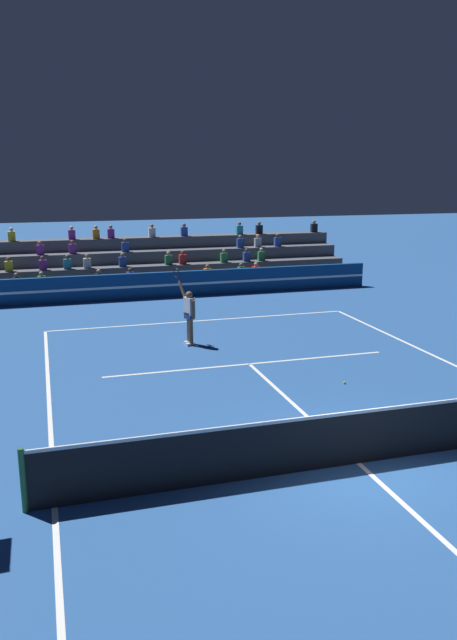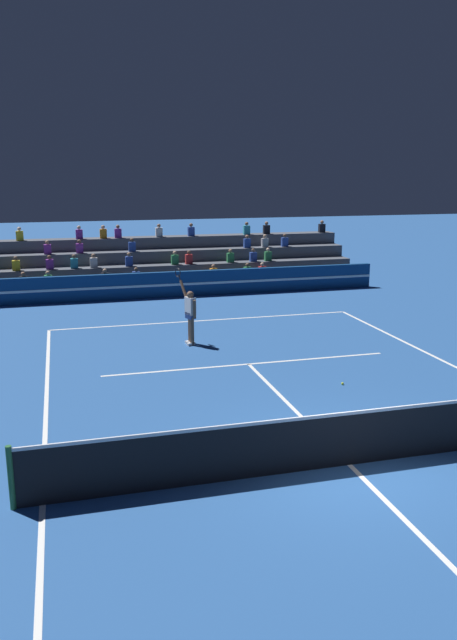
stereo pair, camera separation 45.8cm
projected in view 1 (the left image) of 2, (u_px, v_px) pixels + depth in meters
ground_plane at (358, 463)px, 11.67m from camera, size 120.00×120.00×0.00m
court_lines at (358, 463)px, 11.67m from camera, size 11.10×23.90×0.01m
tennis_net at (360, 436)px, 11.55m from camera, size 12.00×0.10×1.10m
sponsor_banner_wall at (175, 284)px, 27.00m from camera, size 18.00×0.26×1.10m
bleacher_stand at (161, 267)px, 29.88m from camera, size 17.76×3.80×2.83m
tennis_player at (189, 314)px, 19.43m from camera, size 0.50×1.13×2.41m
tennis_ball at (344, 383)px, 16.01m from camera, size 0.07×0.07×0.07m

